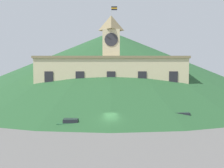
{
  "coord_description": "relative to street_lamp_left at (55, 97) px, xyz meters",
  "views": [
    {
      "loc": [
        0.22,
        -37.83,
        9.62
      ],
      "look_at": [
        0.0,
        7.53,
        7.16
      ],
      "focal_mm": 35.0,
      "sensor_mm": 36.0,
      "label": 1
    }
  ],
  "objects": [
    {
      "name": "car_blue_van",
      "position": [
        26.99,
        -10.73,
        -2.75
      ],
      "size": [
        5.3,
        2.86,
        2.1
      ],
      "rotation": [
        0.0,
        0.0,
        3.02
      ],
      "color": "#284C99",
      "rests_on": "ground"
    },
    {
      "name": "car_green_wagon",
      "position": [
        6.69,
        -14.02,
        -3.0
      ],
      "size": [
        4.7,
        2.36,
        1.55
      ],
      "rotation": [
        0.0,
        0.0,
        0.06
      ],
      "color": "#2D663D",
      "rests_on": "ground"
    },
    {
      "name": "street_lamp_right",
      "position": [
        14.1,
        0.0,
        0.01
      ],
      "size": [
        1.26,
        0.36,
        5.14
      ],
      "color": "black",
      "rests_on": "ground"
    },
    {
      "name": "ground_plane",
      "position": [
        13.64,
        -13.67,
        -3.71
      ],
      "size": [
        160.0,
        160.0,
        0.0
      ],
      "primitive_type": "plane",
      "color": "#605E5B"
    },
    {
      "name": "street_lamp_left",
      "position": [
        0.0,
        0.0,
        0.0
      ],
      "size": [
        1.26,
        0.36,
        5.13
      ],
      "color": "black",
      "rests_on": "ground"
    },
    {
      "name": "civic_building",
      "position": [
        13.64,
        7.84,
        3.6
      ],
      "size": [
        38.76,
        12.38,
        27.27
      ],
      "color": "beige",
      "rests_on": "ground"
    },
    {
      "name": "hillside_backdrop",
      "position": [
        13.64,
        45.32,
        9.95
      ],
      "size": [
        125.78,
        125.78,
        27.32
      ],
      "primitive_type": "cone",
      "color": "#234C28",
      "rests_on": "ground"
    },
    {
      "name": "banner_fence",
      "position": [
        13.64,
        -0.63,
        -2.4
      ],
      "size": [
        35.94,
        0.12,
        2.62
      ],
      "color": "gold",
      "rests_on": "ground"
    },
    {
      "name": "street_lamp_center",
      "position": [
        26.63,
        -0.0,
        -0.41
      ],
      "size": [
        1.26,
        0.36,
        4.49
      ],
      "color": "black",
      "rests_on": "ground"
    },
    {
      "name": "pedestrian",
      "position": [
        9.8,
        -4.03,
        -2.74
      ],
      "size": [
        0.54,
        0.54,
        1.78
      ],
      "rotation": [
        0.0,
        0.0,
        2.52
      ],
      "color": "brown",
      "rests_on": "ground"
    },
    {
      "name": "car_white_taxi",
      "position": [
        15.78,
        -9.07,
        -3.02
      ],
      "size": [
        4.61,
        2.36,
        1.5
      ],
      "rotation": [
        0.0,
        0.0,
        3.21
      ],
      "color": "white",
      "rests_on": "ground"
    }
  ]
}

